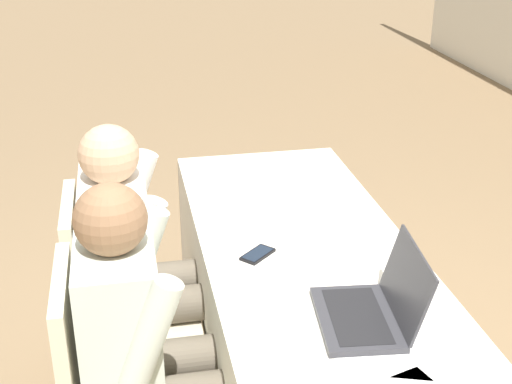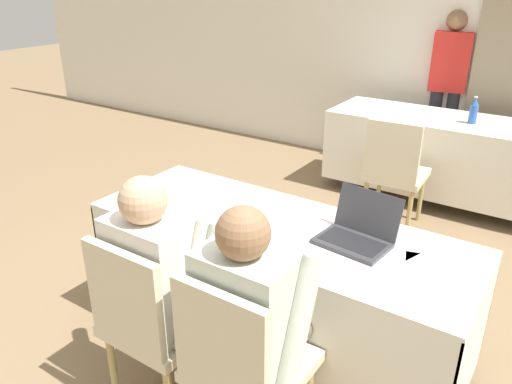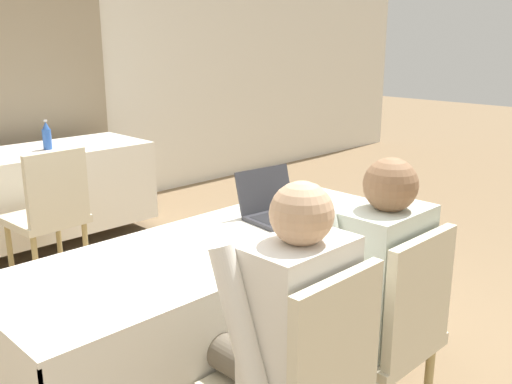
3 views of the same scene
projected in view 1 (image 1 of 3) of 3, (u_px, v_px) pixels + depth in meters
The scene contains 8 objects.
conference_table_near at pixel (311, 304), 2.43m from camera, with size 1.95×0.71×0.75m.
laptop at pixel (371, 308), 1.99m from camera, with size 0.35×0.31×0.22m.
cell_phone at pixel (258, 254), 2.35m from camera, with size 0.13×0.13×0.01m.
paper_centre_table at pixel (289, 185), 2.89m from camera, with size 0.31×0.35×0.00m.
paper_left_edge at pixel (393, 353), 1.88m from camera, with size 0.29×0.35×0.00m.
chair_near_left at pixel (115, 302), 2.55m from camera, with size 0.44×0.44×0.91m.
person_checkered_shirt at pixel (141, 260), 2.51m from camera, with size 0.50×0.52×1.17m.
person_white_shirt at pixel (149, 342), 2.07m from camera, with size 0.50×0.52×1.17m.
Camera 1 is at (1.98, -0.58, 1.91)m, focal length 50.00 mm.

